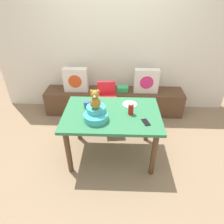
{
  "coord_description": "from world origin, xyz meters",
  "views": [
    {
      "loc": [
        0.08,
        -2.14,
        2.17
      ],
      "look_at": [
        0.0,
        0.1,
        0.69
      ],
      "focal_mm": 31.61,
      "sensor_mm": 36.0,
      "label": 1
    }
  ],
  "objects": [
    {
      "name": "ground_plane",
      "position": [
        0.0,
        0.0,
        0.0
      ],
      "size": [
        8.0,
        8.0,
        0.0
      ],
      "primitive_type": "plane",
      "color": "#8C7256"
    },
    {
      "name": "window_bench",
      "position": [
        0.0,
        1.18,
        0.23
      ],
      "size": [
        2.6,
        0.44,
        0.46
      ],
      "primitive_type": "cube",
      "color": "brown",
      "rests_on": "ground_plane"
    },
    {
      "name": "book_stack",
      "position": [
        0.16,
        1.18,
        0.5
      ],
      "size": [
        0.2,
        0.14,
        0.09
      ],
      "primitive_type": "cube",
      "color": "#3BC573",
      "rests_on": "window_bench"
    },
    {
      "name": "infant_seat_teal",
      "position": [
        -0.19,
        -0.14,
        0.81
      ],
      "size": [
        0.3,
        0.33,
        0.16
      ],
      "color": "#3BAAB0",
      "rests_on": "dining_table"
    },
    {
      "name": "dinner_plate_near",
      "position": [
        0.25,
        0.22,
        0.75
      ],
      "size": [
        0.2,
        0.2,
        0.01
      ],
      "primitive_type": "cylinder",
      "color": "white",
      "rests_on": "dining_table"
    },
    {
      "name": "pillow_floral_left",
      "position": [
        -0.7,
        1.16,
        0.68
      ],
      "size": [
        0.44,
        0.15,
        0.44
      ],
      "color": "white",
      "rests_on": "window_bench"
    },
    {
      "name": "dining_table",
      "position": [
        0.0,
        0.0,
        0.63
      ],
      "size": [
        1.27,
        0.86,
        0.74
      ],
      "color": "#2D7247",
      "rests_on": "ground_plane"
    },
    {
      "name": "pillow_floral_right",
      "position": [
        0.58,
        1.16,
        0.68
      ],
      "size": [
        0.44,
        0.15,
        0.44
      ],
      "color": "white",
      "rests_on": "window_bench"
    },
    {
      "name": "cell_phone",
      "position": [
        0.42,
        -0.19,
        0.74
      ],
      "size": [
        0.11,
        0.16,
        0.01
      ],
      "primitive_type": "cube",
      "rotation": [
        0.0,
        0.0,
        0.31
      ],
      "color": "black",
      "rests_on": "dining_table"
    },
    {
      "name": "ketchup_bottle",
      "position": [
        0.25,
        -0.01,
        0.83
      ],
      "size": [
        0.07,
        0.07,
        0.18
      ],
      "color": "red",
      "rests_on": "dining_table"
    },
    {
      "name": "highchair",
      "position": [
        -0.11,
        0.74,
        0.52
      ],
      "size": [
        0.35,
        0.47,
        0.79
      ],
      "color": "red",
      "rests_on": "ground_plane"
    },
    {
      "name": "coffee_mug",
      "position": [
        -0.34,
        0.12,
        0.79
      ],
      "size": [
        0.12,
        0.08,
        0.09
      ],
      "color": "#335999",
      "rests_on": "dining_table"
    },
    {
      "name": "teddy_bear",
      "position": [
        -0.19,
        -0.14,
        1.02
      ],
      "size": [
        0.13,
        0.12,
        0.25
      ],
      "color": "olive",
      "rests_on": "infant_seat_teal"
    },
    {
      "name": "back_wall",
      "position": [
        0.0,
        1.45,
        1.3
      ],
      "size": [
        4.4,
        0.1,
        2.6
      ],
      "primitive_type": "cube",
      "color": "silver",
      "rests_on": "ground_plane"
    }
  ]
}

